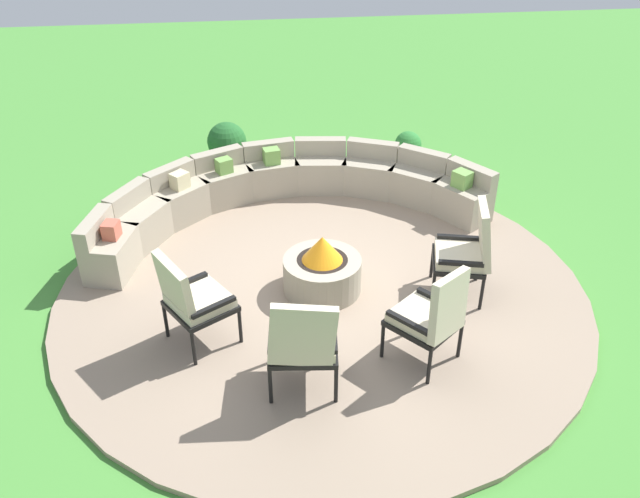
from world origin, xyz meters
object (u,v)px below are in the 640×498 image
Objects in this scene: potted_plant_1 at (408,150)px; curved_stone_bench at (281,192)px; lounge_chair_front_right at (303,341)px; potted_plant_2 at (227,146)px; lounge_chair_back_right at (468,249)px; fire_pit at (322,270)px; lounge_chair_back_left at (432,315)px; lounge_chair_front_left at (191,298)px.

curved_stone_bench is at bearing -151.41° from potted_plant_1.
potted_plant_1 is at bearing 28.59° from curved_stone_bench.
lounge_chair_front_right is 4.75m from potted_plant_2.
potted_plant_2 is (-0.68, 1.47, 0.04)m from curved_stone_bench.
lounge_chair_back_right reaches higher than lounge_chair_front_right.
lounge_chair_back_right is at bearing 39.26° from lounge_chair_front_right.
potted_plant_2 reaches higher than potted_plant_1.
lounge_chair_back_right is at bearing -9.40° from fire_pit.
curved_stone_bench is 4.70× the size of lounge_chair_back_left.
lounge_chair_front_left reaches higher than fire_pit.
potted_plant_2 is (-2.56, 0.44, 0.02)m from potted_plant_1.
curved_stone_bench is 2.15m from potted_plant_1.
fire_pit is 3.38m from potted_plant_2.
lounge_chair_front_right and lounge_chair_back_left have the same top height.
lounge_chair_front_right is (0.97, -0.74, 0.00)m from lounge_chair_front_left.
lounge_chair_back_right reaches higher than potted_plant_2.
curved_stone_bench is (-0.31, 1.76, 0.03)m from fire_pit.
potted_plant_1 is (0.73, 4.04, -0.23)m from lounge_chair_back_left.
curved_stone_bench reaches higher than potted_plant_1.
curved_stone_bench is 4.70× the size of lounge_chair_front_right.
lounge_chair_front_left is (-1.32, -0.73, 0.29)m from fire_pit.
lounge_chair_front_right is 0.97× the size of lounge_chair_back_right.
curved_stone_bench is 2.70m from lounge_chair_front_left.
potted_plant_2 is (-1.83, 4.48, -0.22)m from lounge_chair_back_left.
lounge_chair_front_right is 1.62× the size of potted_plant_1.
potted_plant_2 is (-0.99, 3.23, 0.07)m from fire_pit.
fire_pit is 0.78× the size of lounge_chair_back_right.
lounge_chair_back_right is at bearing -48.10° from curved_stone_bench.
lounge_chair_front_left is 1.22m from lounge_chair_front_right.
lounge_chair_front_left is at bearing -129.44° from potted_plant_1.
potted_plant_2 is (-2.48, 3.47, -0.23)m from lounge_chair_back_right.
potted_plant_1 is at bearing 39.41° from lounge_chair_back_left.
lounge_chair_back_left is (1.15, -3.02, 0.26)m from curved_stone_bench.
fire_pit is 1.15× the size of potted_plant_2.
lounge_chair_front_right is at bearing -82.27° from potted_plant_2.
lounge_chair_front_right is at bearing -114.31° from potted_plant_1.
potted_plant_2 is at bearing 103.40° from lounge_chair_front_right.
lounge_chair_front_right is 4.68m from potted_plant_1.
lounge_chair_front_left is 2.23m from lounge_chair_back_left.
potted_plant_2 is at bearing 49.29° from lounge_chair_back_right.
lounge_chair_back_left is 4.85m from potted_plant_2.
fire_pit is at bearing 86.47° from lounge_chair_front_left.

